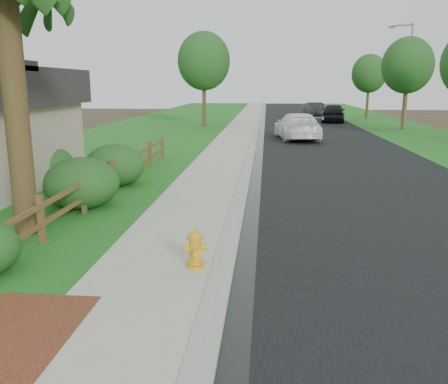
# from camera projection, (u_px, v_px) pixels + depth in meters

# --- Properties ---
(ground) EXTENTS (120.00, 120.00, 0.00)m
(ground) POSITION_uv_depth(u_px,v_px,m) (187.00, 312.00, 7.17)
(ground) COLOR #3A2E1F
(road) EXTENTS (8.00, 90.00, 0.02)m
(road) POSITION_uv_depth(u_px,v_px,m) (307.00, 124.00, 40.76)
(road) COLOR black
(road) RESTS_ON ground
(curb) EXTENTS (0.40, 90.00, 0.12)m
(curb) POSITION_uv_depth(u_px,v_px,m) (258.00, 123.00, 41.12)
(curb) COLOR gray
(curb) RESTS_ON ground
(wet_gutter) EXTENTS (0.50, 90.00, 0.00)m
(wet_gutter) POSITION_uv_depth(u_px,v_px,m) (262.00, 124.00, 41.09)
(wet_gutter) COLOR black
(wet_gutter) RESTS_ON road
(sidewalk) EXTENTS (2.20, 90.00, 0.10)m
(sidewalk) POSITION_uv_depth(u_px,v_px,m) (243.00, 123.00, 41.23)
(sidewalk) COLOR #AAA594
(sidewalk) RESTS_ON ground
(grass_strip) EXTENTS (1.60, 90.00, 0.06)m
(grass_strip) POSITION_uv_depth(u_px,v_px,m) (221.00, 123.00, 41.40)
(grass_strip) COLOR #195919
(grass_strip) RESTS_ON ground
(lawn_near) EXTENTS (9.00, 90.00, 0.04)m
(lawn_near) POSITION_uv_depth(u_px,v_px,m) (163.00, 123.00, 41.85)
(lawn_near) COLOR #195919
(lawn_near) RESTS_ON ground
(verge_far) EXTENTS (6.00, 90.00, 0.04)m
(verge_far) POSITION_uv_depth(u_px,v_px,m) (389.00, 125.00, 40.16)
(verge_far) COLOR #195919
(verge_far) RESTS_ON ground
(brick_patch) EXTENTS (1.60, 2.40, 0.11)m
(brick_patch) POSITION_uv_depth(u_px,v_px,m) (13.00, 337.00, 6.38)
(brick_patch) COLOR maroon
(brick_patch) RESTS_ON ground
(ranch_fence) EXTENTS (0.12, 16.92, 1.10)m
(ranch_fence) POSITION_uv_depth(u_px,v_px,m) (99.00, 183.00, 13.56)
(ranch_fence) COLOR #4E2F1A
(ranch_fence) RESTS_ON ground
(fire_hydrant) EXTENTS (0.49, 0.40, 0.74)m
(fire_hydrant) POSITION_uv_depth(u_px,v_px,m) (195.00, 250.00, 8.61)
(fire_hydrant) COLOR gold
(fire_hydrant) RESTS_ON sidewalk
(white_suv) EXTENTS (2.96, 5.84, 1.63)m
(white_suv) POSITION_uv_depth(u_px,v_px,m) (297.00, 126.00, 29.42)
(white_suv) COLOR white
(white_suv) RESTS_ON road
(dark_car_mid) EXTENTS (2.72, 5.22, 1.70)m
(dark_car_mid) POSITION_uv_depth(u_px,v_px,m) (333.00, 112.00, 43.07)
(dark_car_mid) COLOR black
(dark_car_mid) RESTS_ON road
(dark_car_far) EXTENTS (2.46, 4.64, 1.45)m
(dark_car_far) POSITION_uv_depth(u_px,v_px,m) (315.00, 109.00, 50.46)
(dark_car_far) COLOR black
(dark_car_far) RESTS_ON road
(streetlight) EXTENTS (1.74, 0.85, 7.92)m
(streetlight) POSITION_uv_depth(u_px,v_px,m) (407.00, 69.00, 36.46)
(streetlight) COLOR slate
(streetlight) RESTS_ON ground
(boulder) EXTENTS (1.40, 1.17, 0.82)m
(boulder) POSITION_uv_depth(u_px,v_px,m) (105.00, 171.00, 16.53)
(boulder) COLOR brown
(boulder) RESTS_ON ground
(shrub_b) EXTENTS (2.11, 2.11, 1.43)m
(shrub_b) POSITION_uv_depth(u_px,v_px,m) (82.00, 183.00, 13.05)
(shrub_b) COLOR #194017
(shrub_b) RESTS_ON ground
(shrub_c) EXTENTS (2.31, 2.31, 1.43)m
(shrub_c) POSITION_uv_depth(u_px,v_px,m) (115.00, 165.00, 15.87)
(shrub_c) COLOR #194017
(shrub_c) RESTS_ON ground
(shrub_d) EXTENTS (2.26, 2.26, 1.29)m
(shrub_d) POSITION_uv_depth(u_px,v_px,m) (46.00, 164.00, 16.53)
(shrub_d) COLOR #194017
(shrub_d) RESTS_ON ground
(tree_mid_left) EXTENTS (4.18, 4.18, 7.47)m
(tree_mid_left) POSITION_uv_depth(u_px,v_px,m) (204.00, 61.00, 37.55)
(tree_mid_left) COLOR #372516
(tree_mid_left) RESTS_ON ground
(tree_mid_right) EXTENTS (3.74, 3.74, 6.79)m
(tree_mid_right) POSITION_uv_depth(u_px,v_px,m) (408.00, 66.00, 34.84)
(tree_mid_right) COLOR #372516
(tree_mid_right) RESTS_ON ground
(tree_far_right) EXTENTS (3.40, 3.40, 6.27)m
(tree_far_right) POSITION_uv_depth(u_px,v_px,m) (369.00, 74.00, 46.44)
(tree_far_right) COLOR #372516
(tree_far_right) RESTS_ON ground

